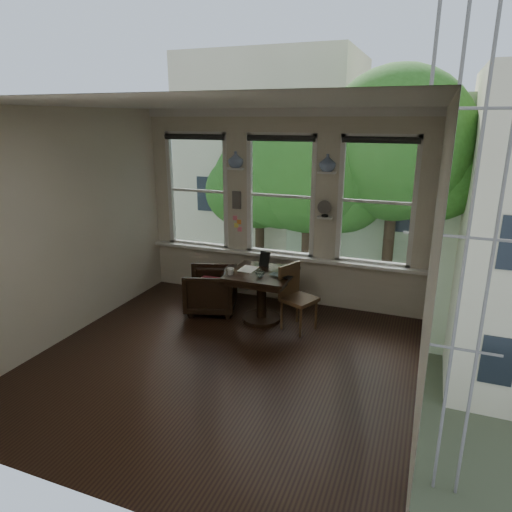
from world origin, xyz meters
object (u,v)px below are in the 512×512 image
at_px(armchair_left, 211,290).
at_px(side_chair_right, 299,299).
at_px(laptop, 279,277).
at_px(mug, 231,271).
at_px(table, 261,297).

xyz_separation_m(armchair_left, side_chair_right, (1.44, -0.13, 0.12)).
relative_size(laptop, mug, 3.22).
xyz_separation_m(table, armchair_left, (-0.85, 0.05, -0.03)).
distance_m(armchair_left, mug, 0.73).
relative_size(side_chair_right, laptop, 2.74).
bearing_deg(mug, laptop, 9.33).
distance_m(table, armchair_left, 0.85).
relative_size(armchair_left, mug, 7.17).
bearing_deg(armchair_left, mug, 40.09).
height_order(table, armchair_left, table).
height_order(armchair_left, mug, mug).
relative_size(table, side_chair_right, 0.98).
distance_m(armchair_left, laptop, 1.25).
distance_m(table, laptop, 0.52).
height_order(armchair_left, laptop, laptop).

